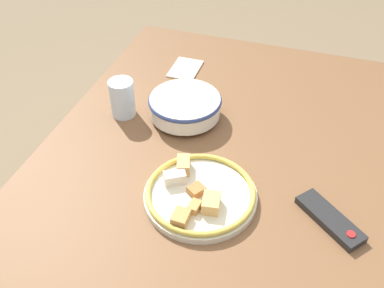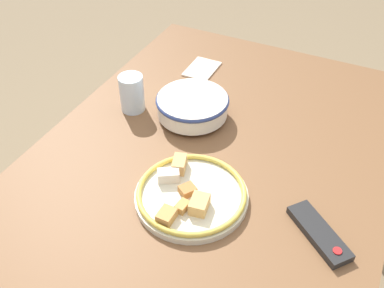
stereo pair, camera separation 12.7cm
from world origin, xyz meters
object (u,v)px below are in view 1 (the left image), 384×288
at_px(food_plate, 199,194).
at_px(tv_remote, 330,219).
at_px(noodle_bowl, 185,106).
at_px(drinking_glass, 122,98).

xyz_separation_m(food_plate, tv_remote, (-0.03, 0.33, -0.01)).
bearing_deg(tv_remote, noodle_bowl, -81.58).
distance_m(noodle_bowl, food_plate, 0.35).
xyz_separation_m(noodle_bowl, drinking_glass, (0.04, -0.19, 0.02)).
height_order(food_plate, tv_remote, food_plate).
relative_size(tv_remote, drinking_glass, 1.50).
relative_size(noodle_bowl, tv_remote, 1.26).
relative_size(food_plate, tv_remote, 1.61).
distance_m(noodle_bowl, tv_remote, 0.55).
xyz_separation_m(food_plate, drinking_glass, (-0.27, -0.34, 0.04)).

